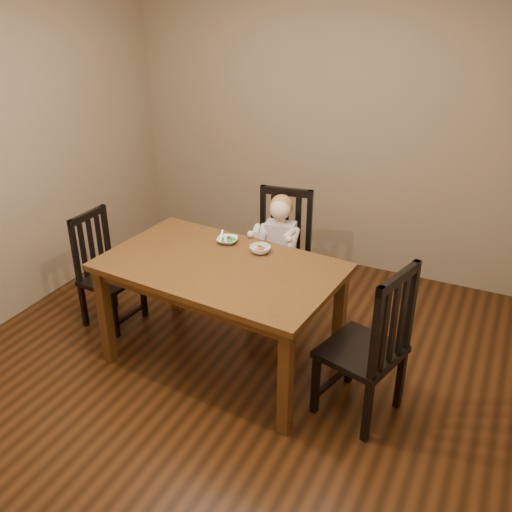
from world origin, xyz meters
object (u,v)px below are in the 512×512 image
at_px(bowl_veg, 260,249).
at_px(bowl_peas, 227,240).
at_px(chair_child, 281,256).
at_px(toddler, 280,244).
at_px(dining_table, 221,276).
at_px(chair_left, 106,272).
at_px(chair_right, 370,347).

bearing_deg(bowl_veg, bowl_peas, 171.55).
distance_m(chair_child, bowl_peas, 0.65).
xyz_separation_m(toddler, bowl_peas, (-0.22, -0.47, 0.19)).
bearing_deg(bowl_peas, bowl_veg, -8.45).
relative_size(dining_table, chair_left, 1.81).
height_order(chair_child, chair_left, chair_child).
distance_m(dining_table, bowl_veg, 0.35).
xyz_separation_m(chair_right, toddler, (-1.00, 0.89, 0.12)).
height_order(chair_child, bowl_peas, chair_child).
distance_m(chair_left, chair_right, 2.23).
bearing_deg(chair_left, toddler, 123.58).
bearing_deg(bowl_veg, toddler, 97.64).
bearing_deg(chair_child, toddler, 90.00).
bearing_deg(chair_left, bowl_veg, 101.91).
height_order(chair_left, chair_right, chair_right).
xyz_separation_m(dining_table, chair_left, (-1.11, 0.09, -0.27)).
xyz_separation_m(chair_left, chair_right, (2.22, -0.19, 0.08)).
relative_size(chair_child, bowl_veg, 6.92).
distance_m(chair_right, bowl_peas, 1.33).
height_order(toddler, bowl_peas, toddler).
height_order(chair_left, toddler, chair_left).
xyz_separation_m(chair_left, bowl_veg, (1.28, 0.19, 0.39)).
bearing_deg(chair_right, toddler, 64.01).
bearing_deg(bowl_veg, chair_right, -22.07).
distance_m(chair_child, bowl_veg, 0.66).
xyz_separation_m(dining_table, bowl_peas, (-0.12, 0.33, 0.11)).
height_order(chair_right, bowl_peas, chair_right).
bearing_deg(toddler, chair_left, 21.89).
relative_size(dining_table, bowl_peas, 11.14).
xyz_separation_m(chair_left, toddler, (1.21, 0.71, 0.19)).
height_order(chair_right, bowl_veg, chair_right).
bearing_deg(chair_left, chair_right, 88.60).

